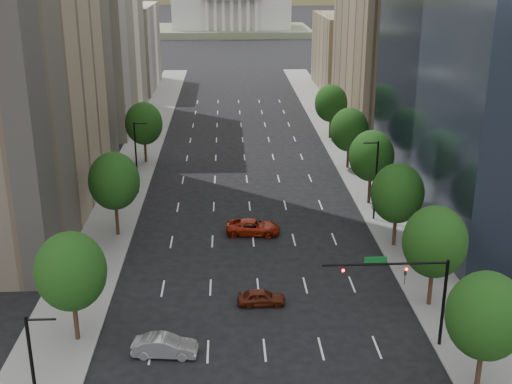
{
  "coord_description": "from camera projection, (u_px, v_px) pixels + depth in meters",
  "views": [
    {
      "loc": [
        -2.56,
        -11.45,
        27.04
      ],
      "look_at": [
        -0.07,
        42.28,
        8.0
      ],
      "focal_mm": 46.03,
      "sensor_mm": 36.0,
      "label": 1
    }
  ],
  "objects": [
    {
      "name": "streetlight_rn",
      "position": [
        375.0,
        178.0,
        70.68
      ],
      "size": [
        1.7,
        0.2,
        9.0
      ],
      "color": "black",
      "rests_on": "ground"
    },
    {
      "name": "tree_right_3",
      "position": [
        371.0,
        156.0,
        75.07
      ],
      "size": [
        5.2,
        5.2,
        8.89
      ],
      "color": "#382316",
      "rests_on": "ground"
    },
    {
      "name": "capitol",
      "position": [
        231.0,
        11.0,
        252.2
      ],
      "size": [
        60.0,
        40.0,
        35.2
      ],
      "color": "#596647",
      "rests_on": "ground"
    },
    {
      "name": "parking_tan_right",
      "position": [
        389.0,
        36.0,
        110.17
      ],
      "size": [
        14.0,
        30.0,
        30.0
      ],
      "primitive_type": "cube",
      "color": "#8C7759",
      "rests_on": "ground"
    },
    {
      "name": "tree_right_1",
      "position": [
        435.0,
        242.0,
        52.51
      ],
      "size": [
        5.2,
        5.2,
        8.75
      ],
      "color": "#382316",
      "rests_on": "ground"
    },
    {
      "name": "traffic_signal",
      "position": [
        412.0,
        284.0,
        46.9
      ],
      "size": [
        9.12,
        0.4,
        7.38
      ],
      "color": "black",
      "rests_on": "ground"
    },
    {
      "name": "sidewalk_right",
      "position": [
        381.0,
        203.0,
        77.07
      ],
      "size": [
        6.0,
        200.0,
        0.15
      ],
      "primitive_type": "cube",
      "color": "slate",
      "rests_on": "ground"
    },
    {
      "name": "car_silver",
      "position": [
        165.0,
        346.0,
        47.29
      ],
      "size": [
        4.83,
        2.09,
        1.55
      ],
      "primitive_type": "imported",
      "rotation": [
        0.0,
        0.0,
        1.47
      ],
      "color": "gray",
      "rests_on": "ground"
    },
    {
      "name": "filler_right",
      "position": [
        351.0,
        52.0,
        143.58
      ],
      "size": [
        14.0,
        26.0,
        16.0
      ],
      "primitive_type": "cube",
      "color": "#8C7759",
      "rests_on": "ground"
    },
    {
      "name": "car_red_far",
      "position": [
        253.0,
        227.0,
        68.36
      ],
      "size": [
        5.87,
        3.1,
        1.57
      ],
      "primitive_type": "imported",
      "rotation": [
        0.0,
        0.0,
        1.48
      ],
      "color": "maroon",
      "rests_on": "ground"
    },
    {
      "name": "foothills",
      "position": [
        266.0,
        36.0,
        598.47
      ],
      "size": [
        720.0,
        413.0,
        263.0
      ],
      "color": "brown",
      "rests_on": "ground"
    },
    {
      "name": "filler_left",
      "position": [
        123.0,
        47.0,
        143.89
      ],
      "size": [
        14.0,
        26.0,
        18.0
      ],
      "primitive_type": "cube",
      "color": "beige",
      "rests_on": "ground"
    },
    {
      "name": "streetlight_ln",
      "position": [
        137.0,
        156.0,
        78.93
      ],
      "size": [
        1.7,
        0.2,
        9.0
      ],
      "color": "black",
      "rests_on": "ground"
    },
    {
      "name": "tree_right_0",
      "position": [
        486.0,
        316.0,
        42.27
      ],
      "size": [
        5.2,
        5.2,
        8.39
      ],
      "color": "#382316",
      "rests_on": "ground"
    },
    {
      "name": "midrise_cream_left",
      "position": [
        91.0,
        21.0,
        109.98
      ],
      "size": [
        14.0,
        30.0,
        35.0
      ],
      "primitive_type": "cube",
      "color": "beige",
      "rests_on": "ground"
    },
    {
      "name": "tree_right_5",
      "position": [
        331.0,
        103.0,
        103.36
      ],
      "size": [
        5.2,
        5.2,
        8.75
      ],
      "color": "#382316",
      "rests_on": "ground"
    },
    {
      "name": "tree_left_0",
      "position": [
        71.0,
        271.0,
        47.52
      ],
      "size": [
        5.2,
        5.2,
        8.75
      ],
      "color": "#382316",
      "rests_on": "ground"
    },
    {
      "name": "tree_right_4",
      "position": [
        349.0,
        130.0,
        88.39
      ],
      "size": [
        5.2,
        5.2,
        8.46
      ],
      "color": "#382316",
      "rests_on": "ground"
    },
    {
      "name": "streetlight_ls",
      "position": [
        35.0,
        382.0,
        36.55
      ],
      "size": [
        1.7,
        0.2,
        9.0
      ],
      "color": "black",
      "rests_on": "ground"
    },
    {
      "name": "car_maroon",
      "position": [
        261.0,
        297.0,
        54.31
      ],
      "size": [
        3.99,
        1.62,
        1.36
      ],
      "primitive_type": "imported",
      "rotation": [
        0.0,
        0.0,
        1.57
      ],
      "color": "#49190C",
      "rests_on": "ground"
    },
    {
      "name": "tree_left_2",
      "position": [
        144.0,
        124.0,
        90.87
      ],
      "size": [
        5.2,
        5.2,
        8.68
      ],
      "color": "#382316",
      "rests_on": "ground"
    },
    {
      "name": "sidewalk_left",
      "position": [
        116.0,
        208.0,
        75.72
      ],
      "size": [
        6.0,
        200.0,
        0.15
      ],
      "primitive_type": "cube",
      "color": "slate",
      "rests_on": "ground"
    },
    {
      "name": "tree_right_2",
      "position": [
        397.0,
        193.0,
        63.86
      ],
      "size": [
        5.2,
        5.2,
        8.61
      ],
      "color": "#382316",
      "rests_on": "ground"
    },
    {
      "name": "tree_left_1",
      "position": [
        114.0,
        181.0,
        66.29
      ],
      "size": [
        5.2,
        5.2,
        8.97
      ],
      "color": "#382316",
      "rests_on": "ground"
    }
  ]
}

